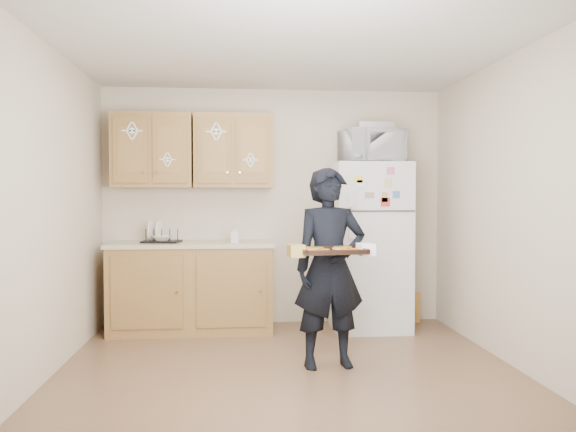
% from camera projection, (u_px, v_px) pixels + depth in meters
% --- Properties ---
extents(floor, '(3.60, 3.60, 0.00)m').
position_uv_depth(floor, '(289.00, 375.00, 4.27)').
color(floor, brown).
rests_on(floor, ground).
extents(ceiling, '(3.60, 3.60, 0.00)m').
position_uv_depth(ceiling, '(289.00, 44.00, 4.19)').
color(ceiling, silver).
rests_on(ceiling, wall_back).
extents(wall_back, '(3.60, 0.04, 2.50)m').
position_uv_depth(wall_back, '(274.00, 207.00, 6.02)').
color(wall_back, beige).
rests_on(wall_back, floor).
extents(wall_front, '(3.60, 0.04, 2.50)m').
position_uv_depth(wall_front, '(327.00, 222.00, 2.44)').
color(wall_front, beige).
rests_on(wall_front, floor).
extents(wall_left, '(0.04, 3.60, 2.50)m').
position_uv_depth(wall_left, '(43.00, 212.00, 4.07)').
color(wall_left, beige).
rests_on(wall_left, floor).
extents(wall_right, '(0.04, 3.60, 2.50)m').
position_uv_depth(wall_right, '(518.00, 211.00, 4.39)').
color(wall_right, beige).
rests_on(wall_right, floor).
extents(refrigerator, '(0.75, 0.70, 1.70)m').
position_uv_depth(refrigerator, '(369.00, 246.00, 5.75)').
color(refrigerator, silver).
rests_on(refrigerator, floor).
extents(base_cabinet, '(1.60, 0.60, 0.86)m').
position_uv_depth(base_cabinet, '(192.00, 289.00, 5.66)').
color(base_cabinet, brown).
rests_on(base_cabinet, floor).
extents(countertop, '(1.64, 0.64, 0.04)m').
position_uv_depth(countertop, '(192.00, 244.00, 5.64)').
color(countertop, tan).
rests_on(countertop, base_cabinet).
extents(upper_cab_left, '(0.80, 0.33, 0.75)m').
position_uv_depth(upper_cab_left, '(153.00, 151.00, 5.71)').
color(upper_cab_left, brown).
rests_on(upper_cab_left, wall_back).
extents(upper_cab_right, '(0.80, 0.33, 0.75)m').
position_uv_depth(upper_cab_right, '(234.00, 151.00, 5.78)').
color(upper_cab_right, brown).
rests_on(upper_cab_right, wall_back).
extents(cereal_box, '(0.20, 0.07, 0.32)m').
position_uv_depth(cereal_box, '(410.00, 307.00, 6.06)').
color(cereal_box, '#F0C354').
rests_on(cereal_box, floor).
extents(person, '(0.62, 0.45, 1.59)m').
position_uv_depth(person, '(330.00, 268.00, 4.46)').
color(person, black).
rests_on(person, floor).
extents(baking_tray, '(0.52, 0.41, 0.04)m').
position_uv_depth(baking_tray, '(332.00, 251.00, 4.15)').
color(baking_tray, black).
rests_on(baking_tray, person).
extents(pizza_front_left, '(0.16, 0.16, 0.02)m').
position_uv_depth(pizza_front_left, '(320.00, 250.00, 4.05)').
color(pizza_front_left, orange).
rests_on(pizza_front_left, baking_tray).
extents(pizza_front_right, '(0.16, 0.16, 0.02)m').
position_uv_depth(pizza_front_right, '(349.00, 250.00, 4.10)').
color(pizza_front_right, orange).
rests_on(pizza_front_right, baking_tray).
extents(pizza_back_left, '(0.16, 0.16, 0.02)m').
position_uv_depth(pizza_back_left, '(314.00, 248.00, 4.21)').
color(pizza_back_left, orange).
rests_on(pizza_back_left, baking_tray).
extents(pizza_back_right, '(0.16, 0.16, 0.02)m').
position_uv_depth(pizza_back_right, '(343.00, 248.00, 4.25)').
color(pizza_back_right, orange).
rests_on(pizza_back_right, baking_tray).
extents(microwave, '(0.67, 0.52, 0.33)m').
position_uv_depth(microwave, '(372.00, 147.00, 5.67)').
color(microwave, silver).
rests_on(microwave, refrigerator).
extents(foil_pan, '(0.37, 0.27, 0.08)m').
position_uv_depth(foil_pan, '(375.00, 127.00, 5.69)').
color(foil_pan, '#B1B0B7').
rests_on(foil_pan, microwave).
extents(dish_rack, '(0.39, 0.32, 0.14)m').
position_uv_depth(dish_rack, '(162.00, 235.00, 5.61)').
color(dish_rack, black).
rests_on(dish_rack, countertop).
extents(bowl, '(0.24, 0.24, 0.05)m').
position_uv_depth(bowl, '(162.00, 238.00, 5.61)').
color(bowl, white).
rests_on(bowl, dish_rack).
extents(soap_bottle, '(0.08, 0.08, 0.17)m').
position_uv_depth(soap_bottle, '(235.00, 234.00, 5.58)').
color(soap_bottle, silver).
rests_on(soap_bottle, countertop).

